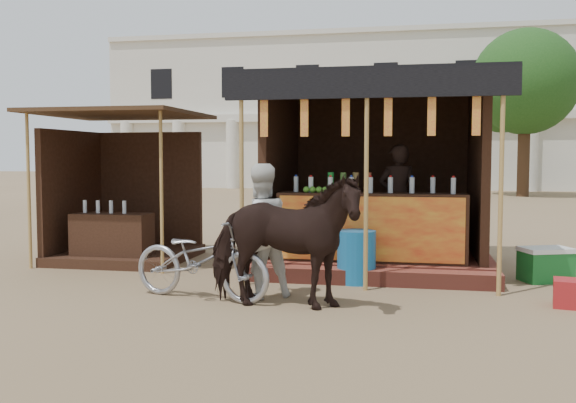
% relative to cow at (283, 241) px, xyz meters
% --- Properties ---
extents(ground, '(120.00, 120.00, 0.00)m').
position_rel_cow_xyz_m(ground, '(-0.19, -0.41, -0.75)').
color(ground, '#846B4C').
rests_on(ground, ground).
extents(main_stall, '(3.60, 3.61, 2.78)m').
position_rel_cow_xyz_m(main_stall, '(0.83, 2.95, 0.28)').
color(main_stall, brown).
rests_on(main_stall, ground).
extents(secondary_stall, '(2.40, 2.40, 2.38)m').
position_rel_cow_xyz_m(secondary_stall, '(-3.36, 2.83, 0.11)').
color(secondary_stall, '#3A2015').
rests_on(secondary_stall, ground).
extents(cow, '(1.78, 0.84, 1.49)m').
position_rel_cow_xyz_m(cow, '(0.00, 0.00, 0.00)').
color(cow, black).
rests_on(cow, ground).
extents(motorbike, '(1.90, 1.04, 0.95)m').
position_rel_cow_xyz_m(motorbike, '(-1.04, 0.27, -0.27)').
color(motorbike, '#999AA1').
rests_on(motorbike, ground).
extents(bystander, '(0.98, 0.94, 1.59)m').
position_rel_cow_xyz_m(bystander, '(-0.39, 0.51, 0.05)').
color(bystander, silver).
rests_on(bystander, ground).
extents(blue_barrel, '(0.59, 0.59, 0.70)m').
position_rel_cow_xyz_m(blue_barrel, '(0.66, 1.59, -0.40)').
color(blue_barrel, '#1565A3').
rests_on(blue_barrel, ground).
extents(red_crate, '(0.44, 0.43, 0.31)m').
position_rel_cow_xyz_m(red_crate, '(3.13, 0.70, -0.59)').
color(red_crate, maroon).
rests_on(red_crate, ground).
extents(cooler, '(0.76, 0.64, 0.46)m').
position_rel_cow_xyz_m(cooler, '(3.14, 2.19, -0.51)').
color(cooler, '#176726').
rests_on(cooler, ground).
extents(background_building, '(26.00, 7.45, 8.18)m').
position_rel_cow_xyz_m(background_building, '(-2.19, 29.54, 3.24)').
color(background_building, silver).
rests_on(background_building, ground).
extents(tree, '(4.50, 4.40, 7.00)m').
position_rel_cow_xyz_m(tree, '(5.62, 21.74, 3.89)').
color(tree, '#382314').
rests_on(tree, ground).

